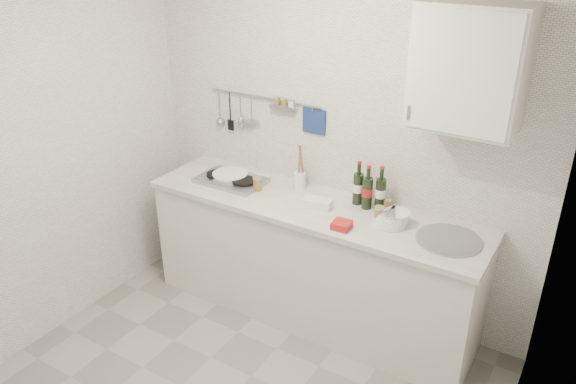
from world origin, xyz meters
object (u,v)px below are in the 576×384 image
at_px(wall_cabinet, 469,68).
at_px(plate_stack_hob, 229,176).
at_px(utensil_crock, 300,179).
at_px(wine_bottles, 369,186).
at_px(plate_stack_sink, 393,218).

height_order(wall_cabinet, plate_stack_hob, wall_cabinet).
distance_m(wall_cabinet, utensil_crock, 1.45).
bearing_deg(wine_bottles, utensil_crock, 179.62).
bearing_deg(plate_stack_hob, wine_bottles, 6.80).
relative_size(wall_cabinet, plate_stack_sink, 3.08).
relative_size(wine_bottles, utensil_crock, 0.89).
bearing_deg(plate_stack_sink, wall_cabinet, 18.84).
bearing_deg(utensil_crock, wine_bottles, -0.38).
distance_m(plate_stack_sink, wine_bottles, 0.31).
bearing_deg(plate_stack_sink, wine_bottles, 148.11).
bearing_deg(wall_cabinet, wine_bottles, 175.69).
distance_m(plate_stack_hob, wine_bottles, 1.10).
height_order(plate_stack_hob, wine_bottles, wine_bottles).
height_order(plate_stack_hob, plate_stack_sink, plate_stack_sink).
bearing_deg(wine_bottles, plate_stack_hob, -173.20).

